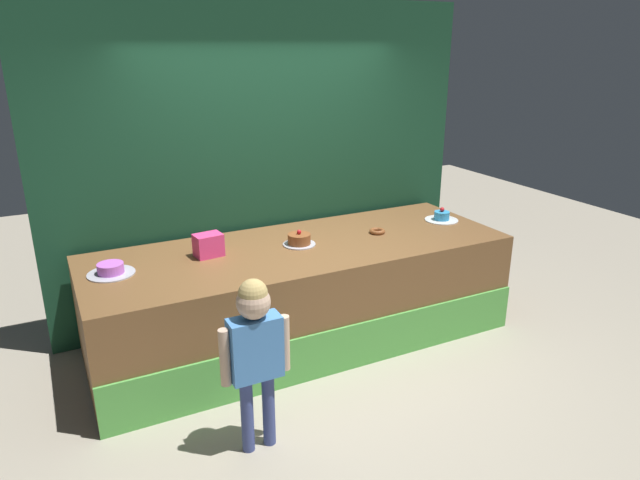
# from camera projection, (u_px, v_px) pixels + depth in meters

# --- Properties ---
(ground_plane) EXTENTS (12.00, 12.00, 0.00)m
(ground_plane) POSITION_uv_depth(u_px,v_px,m) (335.00, 372.00, 4.52)
(ground_plane) COLOR #ADA38E
(stage_platform) EXTENTS (3.54, 1.28, 0.87)m
(stage_platform) POSITION_uv_depth(u_px,v_px,m) (302.00, 294.00, 4.91)
(stage_platform) COLOR brown
(stage_platform) RESTS_ON ground_plane
(curtain_backdrop) EXTENTS (3.99, 0.08, 2.85)m
(curtain_backdrop) POSITION_uv_depth(u_px,v_px,m) (267.00, 164.00, 5.20)
(curtain_backdrop) COLOR #19472D
(curtain_backdrop) RESTS_ON ground_plane
(child_figure) EXTENTS (0.45, 0.21, 1.18)m
(child_figure) POSITION_uv_depth(u_px,v_px,m) (255.00, 343.00, 3.45)
(child_figure) COLOR #3F4C8C
(child_figure) RESTS_ON ground_plane
(pink_box) EXTENTS (0.23, 0.18, 0.18)m
(pink_box) POSITION_uv_depth(u_px,v_px,m) (208.00, 245.00, 4.52)
(pink_box) COLOR #F93F87
(pink_box) RESTS_ON stage_platform
(donut) EXTENTS (0.14, 0.14, 0.04)m
(donut) POSITION_uv_depth(u_px,v_px,m) (377.00, 231.00, 5.08)
(donut) COLOR brown
(donut) RESTS_ON stage_platform
(cake_left) EXTENTS (0.34, 0.34, 0.08)m
(cake_left) POSITION_uv_depth(u_px,v_px,m) (111.00, 270.00, 4.18)
(cake_left) COLOR silver
(cake_left) RESTS_ON stage_platform
(cake_center) EXTENTS (0.28, 0.28, 0.13)m
(cake_center) POSITION_uv_depth(u_px,v_px,m) (299.00, 240.00, 4.78)
(cake_center) COLOR silver
(cake_center) RESTS_ON stage_platform
(cake_right) EXTENTS (0.32, 0.32, 0.13)m
(cake_right) POSITION_uv_depth(u_px,v_px,m) (442.00, 217.00, 5.43)
(cake_right) COLOR white
(cake_right) RESTS_ON stage_platform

